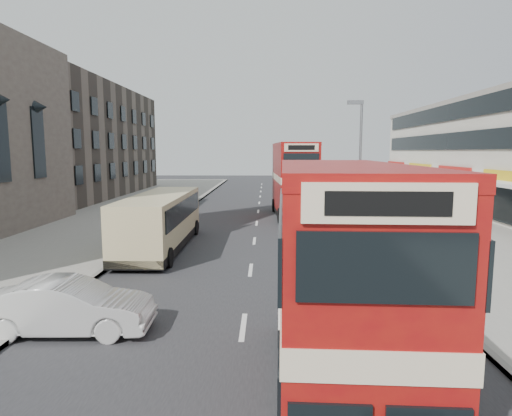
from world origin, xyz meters
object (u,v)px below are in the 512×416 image
(cyclist, at_px, (326,218))
(car_right_b, at_px, (339,218))
(car_right_a, at_px, (338,225))
(car_left_front, at_px, (69,307))
(coach, at_px, (161,219))
(pedestrian_far, at_px, (349,196))
(street_lamp, at_px, (359,154))
(car_right_c, at_px, (314,196))
(bus_main, at_px, (340,284))
(bus_second, at_px, (294,179))
(pedestrian_near, at_px, (421,230))

(cyclist, bearing_deg, car_right_b, 19.09)
(car_right_a, bearing_deg, car_left_front, -28.08)
(coach, height_order, cyclist, coach)
(car_right_a, xyz_separation_m, pedestrian_far, (3.11, 13.27, 0.34))
(car_right_b, bearing_deg, street_lamp, 43.68)
(car_left_front, height_order, car_right_c, car_left_front)
(bus_main, xyz_separation_m, pedestrian_far, (5.91, 30.31, -1.39))
(car_right_a, bearing_deg, street_lamp, 154.11)
(bus_second, bearing_deg, pedestrian_far, -136.75)
(bus_second, bearing_deg, car_right_c, -109.02)
(pedestrian_far, bearing_deg, bus_main, -91.63)
(bus_second, relative_size, car_right_b, 2.42)
(car_left_front, bearing_deg, car_right_c, -19.90)
(street_lamp, bearing_deg, pedestrian_far, 82.11)
(pedestrian_near, bearing_deg, car_left_front, 1.01)
(street_lamp, relative_size, car_right_a, 1.72)
(car_left_front, height_order, pedestrian_far, pedestrian_far)
(pedestrian_near, xyz_separation_m, cyclist, (-3.96, 6.47, -0.37))
(car_right_a, relative_size, car_right_b, 1.16)
(bus_main, bearing_deg, coach, -61.25)
(bus_main, bearing_deg, car_right_b, -97.25)
(pedestrian_far, height_order, cyclist, cyclist)
(car_right_a, distance_m, pedestrian_far, 13.63)
(pedestrian_near, height_order, cyclist, cyclist)
(car_left_front, height_order, cyclist, cyclist)
(car_right_a, bearing_deg, car_right_c, -174.91)
(coach, xyz_separation_m, car_right_a, (9.63, 3.42, -0.84))
(pedestrian_far, bearing_deg, car_right_b, -95.10)
(car_left_front, relative_size, cyclist, 2.39)
(bus_main, distance_m, car_right_c, 33.95)
(pedestrian_far, bearing_deg, pedestrian_near, -78.57)
(car_right_c, distance_m, cyclist, 13.47)
(car_left_front, distance_m, cyclist, 19.60)
(car_right_b, height_order, cyclist, cyclist)
(car_left_front, bearing_deg, car_right_b, -32.01)
(car_right_b, relative_size, car_right_c, 0.97)
(bus_second, xyz_separation_m, car_right_b, (2.74, -4.23, -2.28))
(street_lamp, distance_m, car_right_b, 4.46)
(pedestrian_near, height_order, pedestrian_far, pedestrian_far)
(cyclist, bearing_deg, car_right_c, 85.67)
(pedestrian_near, bearing_deg, car_right_c, -118.51)
(cyclist, bearing_deg, coach, -145.84)
(street_lamp, relative_size, cyclist, 4.28)
(car_left_front, bearing_deg, bus_second, -20.74)
(pedestrian_near, bearing_deg, bus_main, 27.08)
(bus_second, height_order, car_right_a, bus_second)
(bus_main, xyz_separation_m, car_left_front, (-6.86, 3.10, -1.67))
(car_right_c, xyz_separation_m, pedestrian_near, (3.25, -19.93, 0.27))
(bus_second, height_order, car_right_b, bus_second)
(pedestrian_near, bearing_deg, car_right_a, -78.82)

